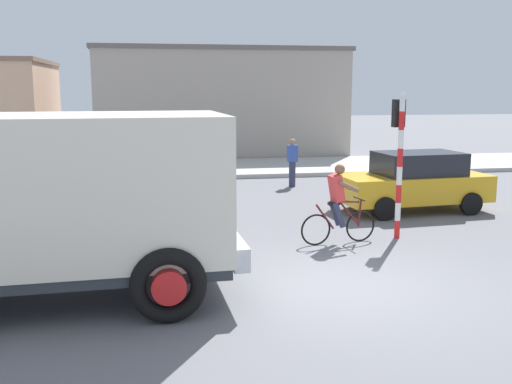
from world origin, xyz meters
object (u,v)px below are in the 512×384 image
object	(u,v)px
car_red_near	(414,181)
cyclist	(338,204)
truck_foreground	(56,196)
pedestrian_near_kerb	(292,162)
traffic_light_pole	(399,145)

from	to	relation	value
car_red_near	cyclist	bearing A→B (deg)	-136.58
truck_foreground	pedestrian_near_kerb	bearing A→B (deg)	58.35
truck_foreground	cyclist	bearing A→B (deg)	25.40
car_red_near	pedestrian_near_kerb	bearing A→B (deg)	117.28
cyclist	car_red_near	size ratio (longest dim) A/B	0.42
traffic_light_pole	car_red_near	size ratio (longest dim) A/B	0.78
pedestrian_near_kerb	cyclist	bearing A→B (deg)	-95.96
car_red_near	pedestrian_near_kerb	distance (m)	5.02
truck_foreground	traffic_light_pole	world-z (taller)	traffic_light_pole
cyclist	traffic_light_pole	xyz separation A→B (m)	(1.45, 0.30, 1.20)
traffic_light_pole	pedestrian_near_kerb	distance (m)	7.20
pedestrian_near_kerb	car_red_near	bearing A→B (deg)	-62.72
traffic_light_pole	car_red_near	xyz separation A→B (m)	(1.62, 2.60, -1.25)
truck_foreground	cyclist	distance (m)	5.95
traffic_light_pole	car_red_near	bearing A→B (deg)	58.10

